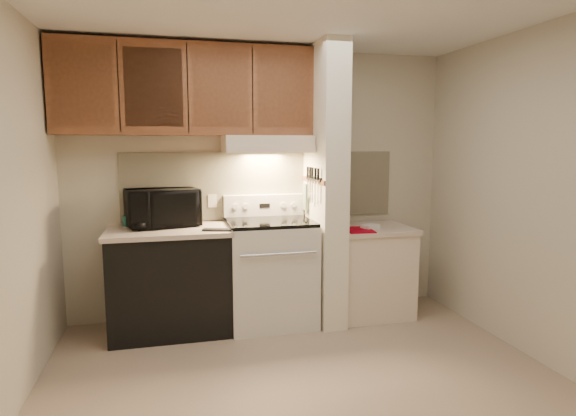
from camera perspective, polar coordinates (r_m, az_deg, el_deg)
name	(u,v)px	position (r m, az deg, el deg)	size (l,w,h in m)	color
floor	(305,382)	(3.52, 2.00, -19.92)	(3.60, 3.60, 0.00)	tan
ceiling	(307,2)	(3.24, 2.22, 23.22)	(3.60, 3.60, 0.00)	white
wall_back	(262,184)	(4.60, -3.04, 2.91)	(3.60, 0.02, 2.50)	beige
wall_right	(539,195)	(4.03, 27.56, 1.37)	(0.02, 3.00, 2.50)	beige
backsplash	(263,185)	(4.59, -3.01, 2.71)	(2.60, 0.02, 0.63)	beige
range_body	(270,273)	(4.40, -2.12, -7.76)	(0.76, 0.65, 0.92)	silver
oven_window	(278,279)	(4.09, -1.21, -8.37)	(0.50, 0.01, 0.30)	black
oven_handle	(279,254)	(4.00, -1.09, -5.49)	(0.02, 0.02, 0.65)	silver
cooktop	(270,222)	(4.30, -2.15, -1.65)	(0.74, 0.64, 0.03)	black
range_backguard	(264,205)	(4.56, -2.88, 0.34)	(0.76, 0.08, 0.20)	silver
range_display	(265,206)	(4.52, -2.78, 0.28)	(0.10, 0.01, 0.04)	black
range_knob_left_outer	(235,207)	(4.47, -6.30, 0.16)	(0.05, 0.05, 0.02)	silver
range_knob_left_inner	(246,206)	(4.49, -5.03, 0.20)	(0.05, 0.05, 0.02)	silver
range_knob_right_inner	(283,205)	(4.55, -0.55, 0.34)	(0.05, 0.05, 0.02)	silver
range_knob_right_outer	(294,205)	(4.58, 0.67, 0.38)	(0.05, 0.05, 0.02)	silver
dishwasher_front	(171,282)	(4.33, -13.74, -8.57)	(1.00, 0.63, 0.87)	black
left_countertop	(169,231)	(4.23, -13.93, -2.64)	(1.04, 0.67, 0.04)	beige
spoon_rest	(217,230)	(4.05, -8.37, -2.56)	(0.24, 0.08, 0.02)	black
teal_jar	(128,221)	(4.45, -18.47, -1.45)	(0.08, 0.08, 0.09)	#1F675C
outlet	(212,201)	(4.52, -8.95, 0.83)	(0.08, 0.01, 0.12)	beige
microwave	(162,208)	(4.34, -14.67, 0.05)	(0.59, 0.40, 0.33)	black
partition_pillar	(325,186)	(4.39, 4.39, 2.67)	(0.22, 0.70, 2.50)	white
pillar_trim	(313,180)	(4.35, 2.94, 3.29)	(0.01, 0.70, 0.04)	brown
knife_strip	(314,179)	(4.30, 3.06, 3.51)	(0.02, 0.42, 0.04)	black
knife_blade_a	(318,191)	(4.15, 3.52, 1.97)	(0.01, 0.04, 0.16)	silver
knife_handle_a	(318,174)	(4.13, 3.60, 4.03)	(0.02, 0.02, 0.10)	black
knife_blade_b	(315,192)	(4.23, 3.19, 1.95)	(0.01, 0.04, 0.18)	silver
knife_handle_b	(315,174)	(4.20, 3.27, 4.10)	(0.02, 0.02, 0.10)	black
knife_blade_c	(312,192)	(4.31, 2.87, 1.92)	(0.01, 0.04, 0.20)	silver
knife_handle_c	(312,173)	(4.29, 2.91, 4.17)	(0.02, 0.02, 0.10)	black
knife_blade_d	(310,189)	(4.38, 2.58, 2.28)	(0.01, 0.04, 0.16)	silver
knife_handle_d	(310,172)	(4.36, 2.65, 4.23)	(0.02, 0.02, 0.10)	black
knife_blade_e	(308,189)	(4.44, 2.35, 2.23)	(0.01, 0.04, 0.18)	silver
knife_handle_e	(308,172)	(4.43, 2.36, 4.29)	(0.02, 0.02, 0.10)	black
oven_mitt	(306,197)	(4.52, 2.11, 1.33)	(0.03, 0.10, 0.24)	slate
right_cab_base	(370,273)	(4.70, 9.66, -7.56)	(0.70, 0.60, 0.81)	beige
right_countertop	(371,229)	(4.61, 9.78, -2.46)	(0.74, 0.64, 0.04)	beige
red_folder	(359,230)	(4.40, 8.42, -2.58)	(0.23, 0.32, 0.01)	#A10014
white_box	(370,227)	(4.49, 9.72, -2.19)	(0.16, 0.10, 0.04)	white
range_hood	(267,144)	(4.37, -2.53, 7.58)	(0.78, 0.44, 0.15)	beige
hood_lip	(272,149)	(4.16, -1.95, 6.96)	(0.78, 0.04, 0.06)	beige
upper_cabinets	(187,90)	(4.35, -11.89, 13.50)	(2.18, 0.33, 0.77)	brown
cab_door_a	(82,85)	(4.24, -23.21, 13.21)	(0.46, 0.01, 0.63)	brown
cab_gap_a	(118,86)	(4.21, -19.45, 13.44)	(0.01, 0.01, 0.73)	black
cab_door_b	(154,87)	(4.19, -15.64, 13.61)	(0.46, 0.01, 0.63)	brown
cab_gap_b	(188,88)	(4.19, -11.80, 13.73)	(0.01, 0.01, 0.73)	black
cab_door_c	(221,89)	(4.21, -7.99, 13.78)	(0.46, 0.01, 0.63)	brown
cab_gap_c	(253,90)	(4.25, -4.22, 13.78)	(0.01, 0.01, 0.73)	black
cab_door_d	(283,91)	(4.31, -0.54, 13.72)	(0.46, 0.01, 0.63)	brown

